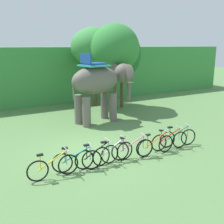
{
  "coord_description": "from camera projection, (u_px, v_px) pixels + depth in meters",
  "views": [
    {
      "loc": [
        -4.25,
        -9.13,
        4.19
      ],
      "look_at": [
        1.5,
        1.0,
        1.3
      ],
      "focal_mm": 43.46,
      "sensor_mm": 36.0,
      "label": 1
    }
  ],
  "objects": [
    {
      "name": "ground_plane",
      "position": [
        92.0,
        153.0,
        10.75
      ],
      "size": [
        80.0,
        80.0,
        0.0
      ],
      "primitive_type": "plane",
      "color": "#567F47"
    },
    {
      "name": "foliage_hedge",
      "position": [
        22.0,
        74.0,
        20.77
      ],
      "size": [
        36.0,
        6.0,
        4.04
      ],
      "primitive_type": "cube",
      "color": "#3D8E42",
      "rests_on": "ground"
    },
    {
      "name": "tree_right",
      "position": [
        94.0,
        47.0,
        18.37
      ],
      "size": [
        3.22,
        3.22,
        5.39
      ],
      "color": "brown",
      "rests_on": "ground"
    },
    {
      "name": "tree_far_left",
      "position": [
        115.0,
        49.0,
        17.13
      ],
      "size": [
        3.1,
        3.1,
        5.52
      ],
      "color": "brown",
      "rests_on": "ground"
    },
    {
      "name": "tree_center_left",
      "position": [
        122.0,
        54.0,
        17.89
      ],
      "size": [
        2.47,
        2.47,
        5.19
      ],
      "color": "brown",
      "rests_on": "ground"
    },
    {
      "name": "elephant",
      "position": [
        101.0,
        82.0,
        14.81
      ],
      "size": [
        4.24,
        2.31,
        3.78
      ],
      "color": "#665E56",
      "rests_on": "ground"
    },
    {
      "name": "bike_yellow",
      "position": [
        53.0,
        167.0,
        8.69
      ],
      "size": [
        1.71,
        0.52,
        0.92
      ],
      "color": "black",
      "rests_on": "ground"
    },
    {
      "name": "bike_teal",
      "position": [
        77.0,
        161.0,
        9.16
      ],
      "size": [
        1.67,
        0.6,
        0.92
      ],
      "color": "black",
      "rests_on": "ground"
    },
    {
      "name": "bike_black",
      "position": [
        97.0,
        156.0,
        9.52
      ],
      "size": [
        1.71,
        0.52,
        0.92
      ],
      "color": "black",
      "rests_on": "ground"
    },
    {
      "name": "bike_white",
      "position": [
        113.0,
        153.0,
        9.82
      ],
      "size": [
        1.71,
        0.52,
        0.92
      ],
      "color": "black",
      "rests_on": "ground"
    },
    {
      "name": "bike_pink",
      "position": [
        132.0,
        149.0,
        10.19
      ],
      "size": [
        1.7,
        0.52,
        0.92
      ],
      "color": "black",
      "rests_on": "ground"
    },
    {
      "name": "bike_orange",
      "position": [
        156.0,
        145.0,
        10.56
      ],
      "size": [
        1.71,
        0.52,
        0.92
      ],
      "color": "black",
      "rests_on": "ground"
    },
    {
      "name": "bike_red",
      "position": [
        169.0,
        141.0,
        11.08
      ],
      "size": [
        1.7,
        0.52,
        0.92
      ],
      "color": "black",
      "rests_on": "ground"
    },
    {
      "name": "bike_green",
      "position": [
        178.0,
        138.0,
        11.44
      ],
      "size": [
        1.68,
        0.56,
        0.92
      ],
      "color": "black",
      "rests_on": "ground"
    }
  ]
}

